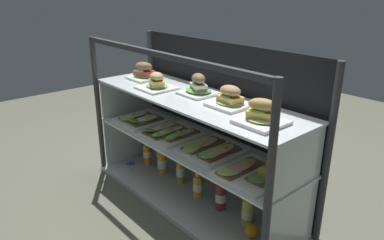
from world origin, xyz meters
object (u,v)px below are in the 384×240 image
at_px(juice_bottle_back_left, 147,154).
at_px(orange_fruit_rolled_forward, 273,228).
at_px(juice_bottle_back_center, 181,171).
at_px(orange_fruit_near_left_post, 251,231).
at_px(plated_roll_sandwich_far_right, 144,73).
at_px(open_sandwich_tray_near_right_corner, 211,149).
at_px(juice_bottle_near_post, 162,160).
at_px(plated_roll_sandwich_center, 157,83).
at_px(plated_roll_sandwich_near_left_corner, 262,115).
at_px(open_sandwich_tray_left_of_center, 252,172).
at_px(plated_roll_sandwich_right_of_center, 230,99).
at_px(juice_bottle_front_left_end, 198,185).
at_px(juice_bottle_front_right_end, 221,196).
at_px(plated_roll_sandwich_mid_left, 198,87).
at_px(open_sandwich_tray_far_left, 171,133).
at_px(juice_bottle_front_second, 248,211).
at_px(open_sandwich_tray_mid_left, 141,119).
at_px(kitchen_scissors, 131,166).

height_order(juice_bottle_back_left, orange_fruit_rolled_forward, juice_bottle_back_left).
xyz_separation_m(juice_bottle_back_center, orange_fruit_near_left_post, (0.67, -0.08, -0.04)).
relative_size(plated_roll_sandwich_far_right, open_sandwich_tray_near_right_corner, 0.58).
xyz_separation_m(open_sandwich_tray_near_right_corner, orange_fruit_near_left_post, (0.33, -0.01, -0.35)).
height_order(open_sandwich_tray_near_right_corner, juice_bottle_near_post, open_sandwich_tray_near_right_corner).
distance_m(plated_roll_sandwich_center, plated_roll_sandwich_near_left_corner, 0.79).
bearing_deg(open_sandwich_tray_left_of_center, plated_roll_sandwich_far_right, 176.16).
bearing_deg(open_sandwich_tray_left_of_center, juice_bottle_back_center, 172.02).
relative_size(plated_roll_sandwich_right_of_center, juice_bottle_front_left_end, 0.94).
distance_m(plated_roll_sandwich_far_right, orange_fruit_rolled_forward, 1.26).
bearing_deg(juice_bottle_back_center, juice_bottle_front_right_end, -2.58).
distance_m(plated_roll_sandwich_mid_left, open_sandwich_tray_far_left, 0.35).
relative_size(juice_bottle_front_second, orange_fruit_near_left_post, 2.78).
bearing_deg(orange_fruit_near_left_post, juice_bottle_front_right_end, 168.16).
height_order(open_sandwich_tray_mid_left, kitchen_scissors, open_sandwich_tray_mid_left).
bearing_deg(orange_fruit_near_left_post, open_sandwich_tray_left_of_center, -112.48).
bearing_deg(plated_roll_sandwich_mid_left, plated_roll_sandwich_center, -156.06).
height_order(open_sandwich_tray_mid_left, juice_bottle_front_right_end, open_sandwich_tray_mid_left).
xyz_separation_m(orange_fruit_rolled_forward, kitchen_scissors, (-1.15, -0.16, -0.04)).
height_order(plated_roll_sandwich_far_right, juice_bottle_front_second, plated_roll_sandwich_far_right).
bearing_deg(open_sandwich_tray_mid_left, juice_bottle_front_second, 5.52).
height_order(plated_roll_sandwich_near_left_corner, orange_fruit_near_left_post, plated_roll_sandwich_near_left_corner).
xyz_separation_m(open_sandwich_tray_left_of_center, juice_bottle_front_second, (-0.08, 0.09, -0.31)).
bearing_deg(plated_roll_sandwich_right_of_center, juice_bottle_near_post, 179.12).
xyz_separation_m(plated_roll_sandwich_right_of_center, juice_bottle_back_left, (-0.80, 0.00, -0.61)).
bearing_deg(open_sandwich_tray_near_right_corner, plated_roll_sandwich_mid_left, 159.79).
height_order(open_sandwich_tray_left_of_center, juice_bottle_back_center, open_sandwich_tray_left_of_center).
xyz_separation_m(juice_bottle_near_post, juice_bottle_front_left_end, (0.40, -0.02, -0.01)).
xyz_separation_m(juice_bottle_near_post, orange_fruit_rolled_forward, (0.93, 0.04, -0.05)).
xyz_separation_m(open_sandwich_tray_left_of_center, juice_bottle_near_post, (-0.86, 0.08, -0.29)).
bearing_deg(juice_bottle_front_right_end, juice_bottle_front_second, 4.41).
bearing_deg(orange_fruit_rolled_forward, juice_bottle_front_left_end, -173.63).
bearing_deg(juice_bottle_front_second, plated_roll_sandwich_mid_left, 179.38).
xyz_separation_m(plated_roll_sandwich_center, open_sandwich_tray_mid_left, (-0.23, 0.02, -0.30)).
bearing_deg(juice_bottle_near_post, juice_bottle_back_left, -178.07).
relative_size(plated_roll_sandwich_mid_left, juice_bottle_front_left_end, 0.90).
bearing_deg(kitchen_scissors, open_sandwich_tray_mid_left, 22.96).
bearing_deg(plated_roll_sandwich_center, open_sandwich_tray_left_of_center, 1.24).
distance_m(open_sandwich_tray_left_of_center, juice_bottle_back_center, 0.74).
bearing_deg(orange_fruit_rolled_forward, open_sandwich_tray_left_of_center, -119.60).
distance_m(juice_bottle_back_center, kitchen_scissors, 0.44).
bearing_deg(plated_roll_sandwich_far_right, plated_roll_sandwich_right_of_center, 0.37).
xyz_separation_m(plated_roll_sandwich_mid_left, juice_bottle_front_left_end, (0.04, -0.04, -0.61)).
relative_size(open_sandwich_tray_left_of_center, juice_bottle_front_second, 1.66).
bearing_deg(plated_roll_sandwich_near_left_corner, juice_bottle_back_center, 172.04).
distance_m(orange_fruit_near_left_post, orange_fruit_rolled_forward, 0.12).
relative_size(open_sandwich_tray_mid_left, orange_fruit_near_left_post, 4.47).
bearing_deg(juice_bottle_back_left, plated_roll_sandwich_near_left_corner, -4.35).
height_order(plated_roll_sandwich_mid_left, orange_fruit_rolled_forward, plated_roll_sandwich_mid_left).
relative_size(plated_roll_sandwich_mid_left, open_sandwich_tray_near_right_corner, 0.57).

